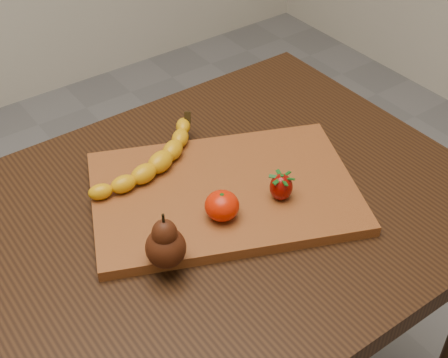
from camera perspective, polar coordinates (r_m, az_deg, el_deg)
table at (r=1.12m, az=-2.56°, el=-7.17°), size 1.00×0.70×0.76m
cutting_board at (r=1.08m, az=0.00°, el=-1.23°), size 0.53×0.45×0.02m
banana at (r=1.10m, az=-5.85°, el=1.57°), size 0.24×0.14×0.04m
pear at (r=0.92m, az=-5.41°, el=-5.52°), size 0.07×0.07×0.10m
mandarin at (r=1.00m, az=-0.19°, el=-2.45°), size 0.07×0.07×0.05m
strawberry at (r=1.04m, az=5.25°, el=-0.66°), size 0.05×0.05×0.05m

